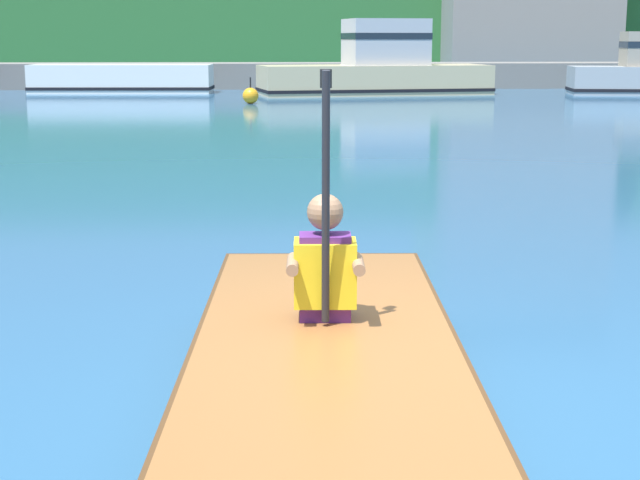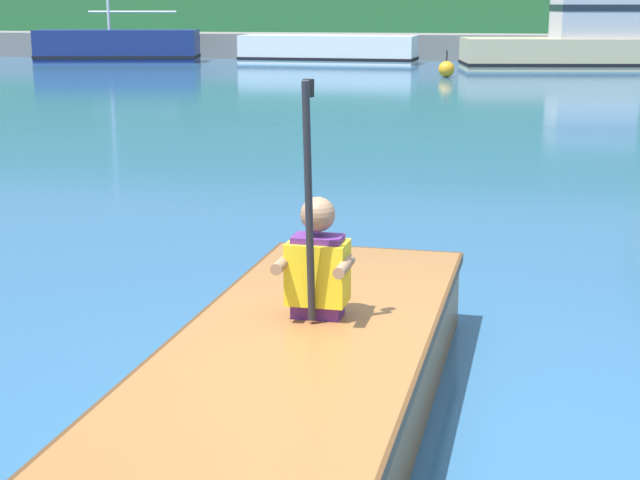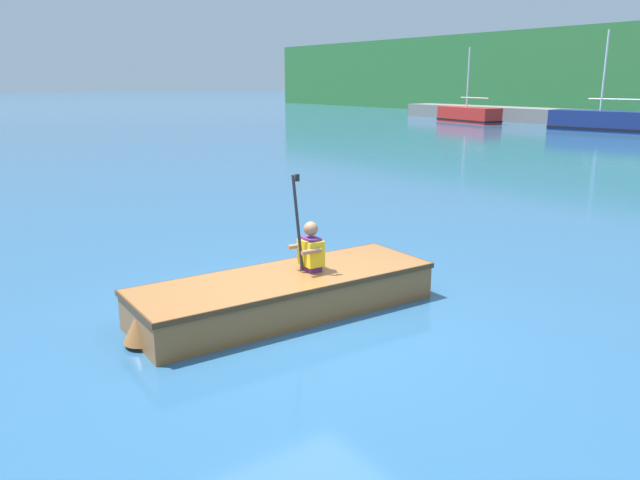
{
  "view_description": "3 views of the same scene",
  "coord_description": "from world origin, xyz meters",
  "px_view_note": "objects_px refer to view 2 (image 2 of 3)",
  "views": [
    {
      "loc": [
        -0.64,
        -4.14,
        1.74
      ],
      "look_at": [
        -0.39,
        0.46,
        0.8
      ],
      "focal_mm": 55.0,
      "sensor_mm": 36.0,
      "label": 1
    },
    {
      "loc": [
        0.48,
        -4.21,
        1.94
      ],
      "look_at": [
        -0.39,
        0.46,
        0.8
      ],
      "focal_mm": 55.0,
      "sensor_mm": 36.0,
      "label": 2
    },
    {
      "loc": [
        5.4,
        -3.81,
        2.64
      ],
      "look_at": [
        -0.39,
        0.46,
        0.8
      ],
      "focal_mm": 35.0,
      "sensor_mm": 36.0,
      "label": 3
    }
  ],
  "objects_px": {
    "moored_boat_dock_west_inner": "(586,42)",
    "channel_buoy": "(446,69)",
    "moored_boat_dock_center_near": "(118,46)",
    "rowboat_foreground": "(298,383)",
    "moored_boat_dock_east_end": "(328,50)",
    "person_paddler": "(317,264)"
  },
  "relations": [
    {
      "from": "moored_boat_dock_east_end",
      "to": "channel_buoy",
      "type": "xyz_separation_m",
      "value": [
        4.34,
        -6.0,
        -0.21
      ]
    },
    {
      "from": "moored_boat_dock_center_near",
      "to": "channel_buoy",
      "type": "bearing_deg",
      "value": -24.57
    },
    {
      "from": "channel_buoy",
      "to": "moored_boat_dock_center_near",
      "type": "bearing_deg",
      "value": 155.43
    },
    {
      "from": "moored_boat_dock_east_end",
      "to": "rowboat_foreground",
      "type": "distance_m",
      "value": 29.58
    },
    {
      "from": "moored_boat_dock_west_inner",
      "to": "moored_boat_dock_center_near",
      "type": "height_order",
      "value": "moored_boat_dock_center_near"
    },
    {
      "from": "moored_boat_dock_west_inner",
      "to": "channel_buoy",
      "type": "xyz_separation_m",
      "value": [
        -4.01,
        -4.53,
        -0.59
      ]
    },
    {
      "from": "moored_boat_dock_center_near",
      "to": "moored_boat_dock_east_end",
      "type": "height_order",
      "value": "moored_boat_dock_center_near"
    },
    {
      "from": "person_paddler",
      "to": "channel_buoy",
      "type": "xyz_separation_m",
      "value": [
        -0.7,
        22.76,
        -0.5
      ]
    },
    {
      "from": "rowboat_foreground",
      "to": "person_paddler",
      "type": "distance_m",
      "value": 0.61
    },
    {
      "from": "rowboat_foreground",
      "to": "person_paddler",
      "type": "relative_size",
      "value": 3.19
    },
    {
      "from": "rowboat_foreground",
      "to": "channel_buoy",
      "type": "xyz_separation_m",
      "value": [
        -0.68,
        23.15,
        -0.03
      ]
    },
    {
      "from": "moored_boat_dock_center_near",
      "to": "person_paddler",
      "type": "height_order",
      "value": "moored_boat_dock_center_near"
    },
    {
      "from": "moored_boat_dock_west_inner",
      "to": "moored_boat_dock_center_near",
      "type": "distance_m",
      "value": 15.64
    },
    {
      "from": "rowboat_foreground",
      "to": "channel_buoy",
      "type": "height_order",
      "value": "channel_buoy"
    },
    {
      "from": "moored_boat_dock_west_inner",
      "to": "moored_boat_dock_east_end",
      "type": "distance_m",
      "value": 8.49
    },
    {
      "from": "moored_boat_dock_west_inner",
      "to": "moored_boat_dock_center_near",
      "type": "bearing_deg",
      "value": 177.17
    },
    {
      "from": "moored_boat_dock_west_inner",
      "to": "person_paddler",
      "type": "height_order",
      "value": "moored_boat_dock_west_inner"
    },
    {
      "from": "channel_buoy",
      "to": "moored_boat_dock_east_end",
      "type": "bearing_deg",
      "value": 125.89
    },
    {
      "from": "moored_boat_dock_east_end",
      "to": "rowboat_foreground",
      "type": "height_order",
      "value": "moored_boat_dock_east_end"
    },
    {
      "from": "person_paddler",
      "to": "moored_boat_dock_west_inner",
      "type": "bearing_deg",
      "value": 83.07
    },
    {
      "from": "moored_boat_dock_west_inner",
      "to": "moored_boat_dock_center_near",
      "type": "xyz_separation_m",
      "value": [
        -15.62,
        0.77,
        -0.28
      ]
    },
    {
      "from": "person_paddler",
      "to": "channel_buoy",
      "type": "bearing_deg",
      "value": 91.76
    }
  ]
}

